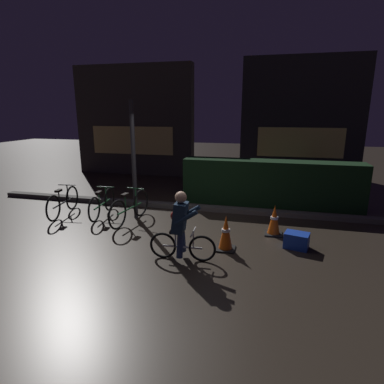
% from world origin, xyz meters
% --- Properties ---
extents(ground_plane, '(40.00, 40.00, 0.00)m').
position_xyz_m(ground_plane, '(0.00, 0.00, 0.00)').
color(ground_plane, '#2D261E').
extents(sidewalk_curb, '(12.00, 0.24, 0.12)m').
position_xyz_m(sidewalk_curb, '(0.00, 2.20, 0.06)').
color(sidewalk_curb, '#56544F').
rests_on(sidewalk_curb, ground).
extents(hedge_row, '(4.80, 0.70, 1.25)m').
position_xyz_m(hedge_row, '(1.80, 3.10, 0.62)').
color(hedge_row, black).
rests_on(hedge_row, ground).
extents(storefront_left, '(4.88, 0.54, 4.31)m').
position_xyz_m(storefront_left, '(-3.68, 6.50, 2.15)').
color(storefront_left, '#383330').
rests_on(storefront_left, ground).
extents(storefront_right, '(4.46, 0.54, 4.51)m').
position_xyz_m(storefront_right, '(2.80, 7.20, 2.25)').
color(storefront_right, '#262328').
rests_on(storefront_right, ground).
extents(street_post, '(0.10, 0.10, 2.80)m').
position_xyz_m(street_post, '(-1.36, 1.20, 1.40)').
color(street_post, '#2D2D33').
rests_on(street_post, ground).
extents(parked_bike_leftmost, '(0.46, 1.57, 0.73)m').
position_xyz_m(parked_bike_leftmost, '(-3.22, 0.97, 0.33)').
color(parked_bike_leftmost, black).
rests_on(parked_bike_leftmost, ground).
extents(parked_bike_left_mid, '(0.46, 1.51, 0.70)m').
position_xyz_m(parked_bike_left_mid, '(-2.23, 1.13, 0.32)').
color(parked_bike_left_mid, black).
rests_on(parked_bike_left_mid, ground).
extents(parked_bike_center_left, '(0.46, 1.66, 0.77)m').
position_xyz_m(parked_bike_center_left, '(-1.37, 0.88, 0.35)').
color(parked_bike_center_left, black).
rests_on(parked_bike_center_left, ground).
extents(traffic_cone_near, '(0.36, 0.36, 0.68)m').
position_xyz_m(traffic_cone_near, '(1.03, -0.10, 0.33)').
color(traffic_cone_near, black).
rests_on(traffic_cone_near, ground).
extents(traffic_cone_far, '(0.36, 0.36, 0.65)m').
position_xyz_m(traffic_cone_far, '(1.91, 0.90, 0.31)').
color(traffic_cone_far, black).
rests_on(traffic_cone_far, ground).
extents(blue_crate, '(0.50, 0.42, 0.30)m').
position_xyz_m(blue_crate, '(2.34, 0.30, 0.15)').
color(blue_crate, '#193DB7').
rests_on(blue_crate, ground).
extents(cyclist, '(1.19, 0.50, 1.25)m').
position_xyz_m(cyclist, '(0.32, -0.69, 0.63)').
color(cyclist, black).
rests_on(cyclist, ground).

